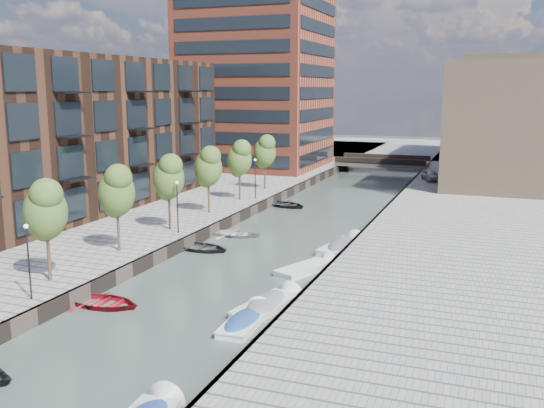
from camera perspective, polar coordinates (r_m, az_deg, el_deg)
The scene contains 29 objects.
water at distance 59.92m, azimuth 4.82°, elevation -0.87°, with size 300.00×300.00×0.00m, color #38473F.
quay_left at distance 77.55m, azimuth -21.70°, elevation 1.45°, with size 60.00×140.00×1.00m, color gray.
quay_right at distance 57.68m, azimuth 20.31°, elevation -1.47°, with size 20.00×140.00×1.00m, color gray.
quay_wall_left at distance 61.71m, azimuth -0.63°, elevation -0.01°, with size 0.25×140.00×1.00m, color #332823.
quay_wall_right at distance 58.50m, azimuth 10.59°, elevation -0.80°, with size 0.25×140.00×1.00m, color #332823.
far_closure at distance 118.14m, azimuth 12.82°, elevation 4.94°, with size 80.00×40.00×1.00m, color gray.
apartment_block at distance 58.85m, azimuth -17.11°, elevation 6.35°, with size 8.00×38.00×14.00m, color black.
tower at distance 87.95m, azimuth -1.40°, elevation 13.37°, with size 18.00×18.00×30.00m, color brown.
tan_block_near at distance 78.61m, azimuth 20.84°, elevation 7.14°, with size 12.00×25.00×14.00m, color #8E7357.
tan_block_far at distance 104.54m, azimuth 20.90°, elevation 8.44°, with size 12.00×20.00×16.00m, color #8E7357.
bridge at distance 90.54m, azimuth 10.38°, elevation 3.87°, with size 13.00×6.00×1.30m.
tree_1 at distance 37.35m, azimuth -20.56°, elevation -0.39°, with size 2.50×2.50×5.95m.
tree_2 at distance 42.76m, azimuth -14.43°, elevation 1.32°, with size 2.50×2.50×5.95m.
tree_3 at distance 48.59m, azimuth -9.72°, elevation 2.62°, with size 2.50×2.50×5.95m.
tree_4 at distance 54.69m, azimuth -6.03°, elevation 3.62°, with size 2.50×2.50×5.95m.
tree_5 at distance 60.98m, azimuth -3.09°, elevation 4.41°, with size 2.50×2.50×5.95m.
tree_6 at distance 67.41m, azimuth -0.69°, elevation 5.04°, with size 2.50×2.50×5.95m.
lamp_0 at distance 34.71m, azimuth -21.97°, elevation -4.34°, with size 0.24×0.24×4.12m.
lamp_1 at distance 47.38m, azimuth -8.90°, elevation 0.24°, with size 0.24×0.24×4.12m.
lamp_2 at distance 61.62m, azimuth -1.59°, elevation 2.81°, with size 0.24×0.24×4.12m.
sloop_1 at distance 46.49m, azimuth -6.63°, elevation -4.35°, with size 3.16×4.42×0.92m, color #232326.
sloop_2 at distance 36.05m, azimuth -15.52°, elevation -9.24°, with size 3.15×4.41×0.91m, color maroon.
sloop_3 at distance 50.53m, azimuth -3.37°, elevation -3.06°, with size 2.98×4.18×0.87m, color #B8B8B6.
sloop_4 at distance 62.96m, azimuth 1.34°, elevation -0.26°, with size 3.27×4.58×0.95m, color black.
motorboat_1 at distance 34.50m, azimuth -0.15°, elevation -9.38°, with size 2.79×5.38×1.71m.
motorboat_2 at distance 41.44m, azimuth 3.70°, elevation -6.06°, with size 3.43×5.13×1.62m.
motorboat_3 at distance 32.32m, azimuth -2.40°, elevation -10.87°, with size 1.73×4.55×1.50m.
motorboat_4 at distance 46.93m, azimuth 6.79°, elevation -3.93°, with size 2.79×5.71×1.82m.
car at distance 76.57m, azimuth 14.70°, elevation 2.64°, with size 1.58×3.92×1.34m, color #999A9D.
Camera 1 is at (15.83, -16.50, 12.15)m, focal length 40.00 mm.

